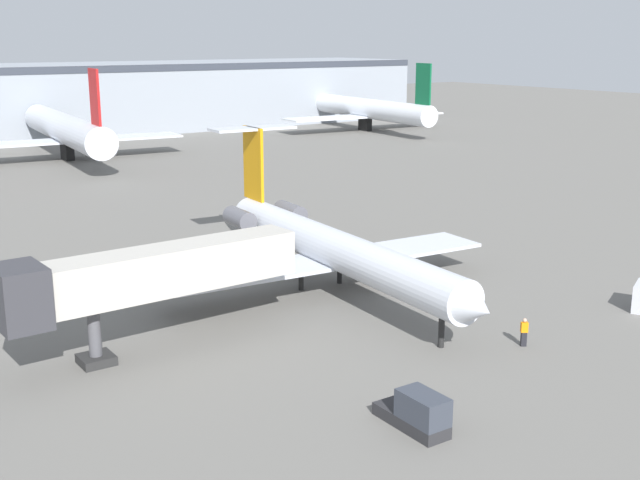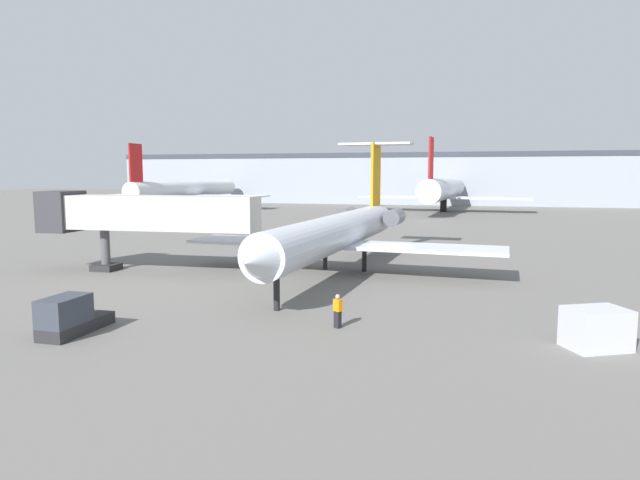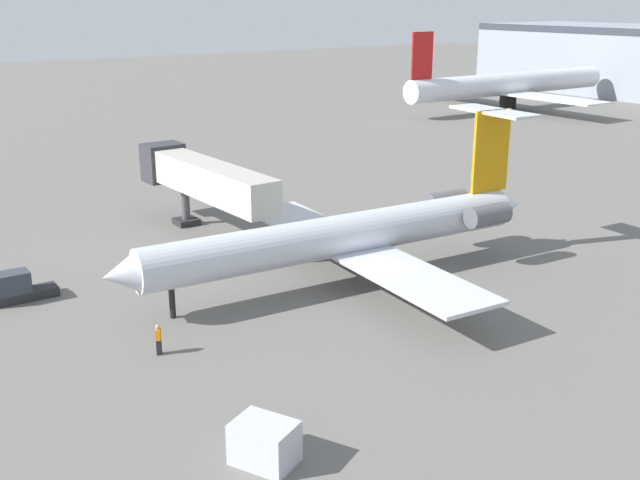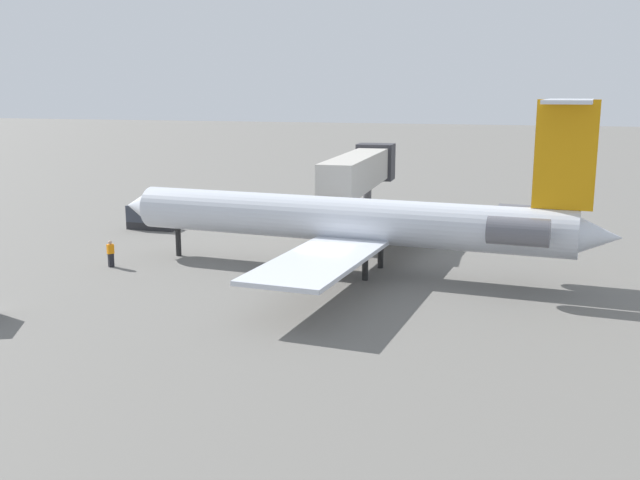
# 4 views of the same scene
# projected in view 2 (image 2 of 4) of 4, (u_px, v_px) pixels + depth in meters

# --- Properties ---
(ground_plane) EXTENTS (400.00, 400.00, 0.10)m
(ground_plane) POSITION_uv_depth(u_px,v_px,m) (390.00, 278.00, 40.99)
(ground_plane) COLOR #66635E
(regional_jet) EXTENTS (24.68, 31.40, 10.44)m
(regional_jet) POSITION_uv_depth(u_px,v_px,m) (341.00, 230.00, 42.38)
(regional_jet) COLOR silver
(regional_jet) RESTS_ON ground_plane
(jet_bridge) EXTENTS (17.47, 3.57, 6.20)m
(jet_bridge) POSITION_uv_depth(u_px,v_px,m) (135.00, 214.00, 42.69)
(jet_bridge) COLOR #B7B2A8
(jet_bridge) RESTS_ON ground_plane
(ground_crew_marshaller) EXTENTS (0.48, 0.43, 1.69)m
(ground_crew_marshaller) POSITION_uv_depth(u_px,v_px,m) (338.00, 311.00, 27.34)
(ground_crew_marshaller) COLOR black
(ground_crew_marshaller) RESTS_ON ground_plane
(baggage_tug_lead) EXTENTS (1.44, 4.02, 1.90)m
(baggage_tug_lead) POSITION_uv_depth(u_px,v_px,m) (70.00, 317.00, 26.17)
(baggage_tug_lead) COLOR #262628
(baggage_tug_lead) RESTS_ON ground_plane
(cargo_container_uld) EXTENTS (3.04, 2.74, 1.79)m
(cargo_container_uld) POSITION_uv_depth(u_px,v_px,m) (596.00, 329.00, 24.08)
(cargo_container_uld) COLOR silver
(cargo_container_uld) RESTS_ON ground_plane
(terminal_building) EXTENTS (168.99, 25.79, 12.66)m
(terminal_building) POSITION_uv_depth(u_px,v_px,m) (444.00, 178.00, 144.02)
(terminal_building) COLOR #8C939E
(terminal_building) RESTS_ON ground_plane
(parked_airliner_west_end) EXTENTS (36.04, 42.87, 13.05)m
(parked_airliner_west_end) POSITION_uv_depth(u_px,v_px,m) (187.00, 189.00, 121.47)
(parked_airliner_west_end) COLOR silver
(parked_airliner_west_end) RESTS_ON ground_plane
(parked_airliner_west_mid) EXTENTS (33.99, 40.19, 13.68)m
(parked_airliner_west_mid) POSITION_uv_depth(u_px,v_px,m) (444.00, 189.00, 111.13)
(parked_airliner_west_mid) COLOR silver
(parked_airliner_west_mid) RESTS_ON ground_plane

